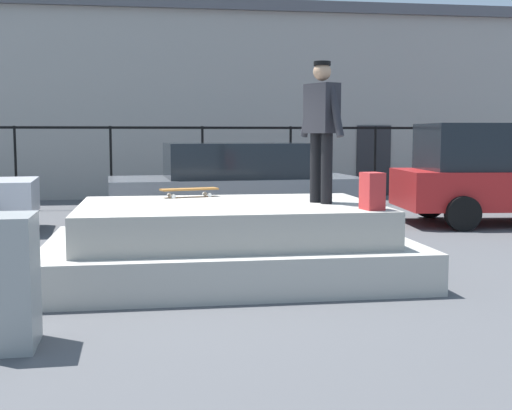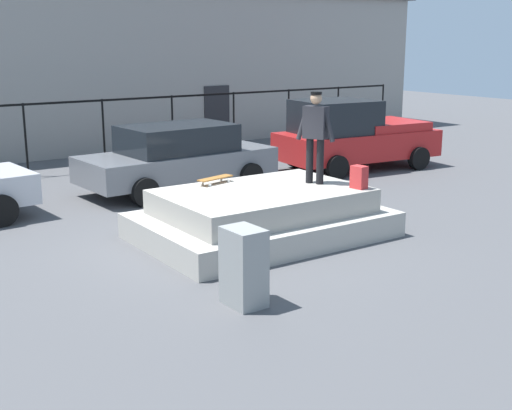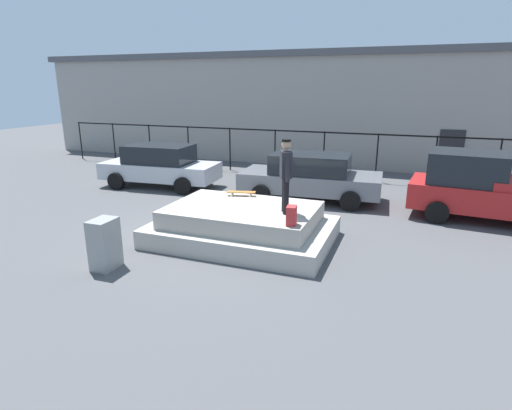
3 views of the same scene
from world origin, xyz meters
The scene contains 10 objects.
ground_plane centered at (0.00, 0.00, 0.00)m, with size 60.00×60.00×0.00m, color #4C4C4F.
concrete_ledge centered at (0.78, -0.26, 0.41)m, with size 4.42×2.98×0.90m.
skateboarder centered at (1.92, -0.37, 1.90)m, with size 0.41×0.77×1.73m.
skateboard centered at (0.35, 0.68, 1.00)m, with size 0.81×0.39×0.12m.
backpack centered at (2.31, -1.18, 1.11)m, with size 0.28×0.20×0.42m, color red.
car_grey_sedan_mid centered at (1.43, 4.21, 0.82)m, with size 4.82×2.40×1.59m.
car_red_pickup_far centered at (6.77, 3.84, 0.96)m, with size 4.71×2.51×1.96m.
utility_box centered at (-1.33, -2.83, 0.55)m, with size 0.44×0.60×1.10m, color gray.
fence_row centered at (0.00, 7.98, 1.35)m, with size 24.06×0.06×1.95m.
warehouse_building centered at (0.00, 13.23, 2.71)m, with size 31.30×6.50×5.39m.
Camera 2 is at (-6.20, -10.20, 3.59)m, focal length 47.72 mm.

